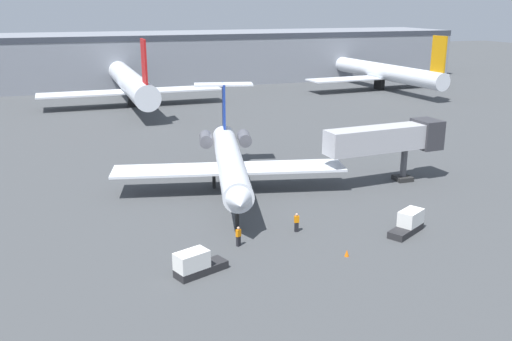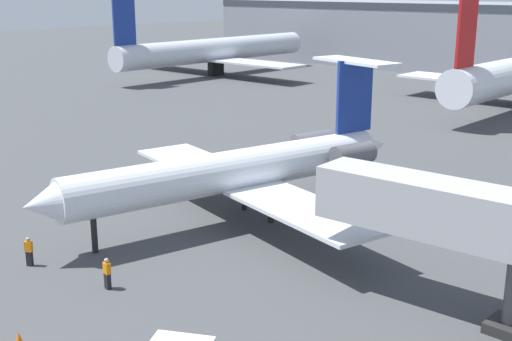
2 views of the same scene
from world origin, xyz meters
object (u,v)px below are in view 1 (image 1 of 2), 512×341
(jet_bridge, at_px, (392,139))
(parked_airliner_centre, at_px, (381,72))
(traffic_cone_near, at_px, (347,253))
(parked_airliner_west_mid, at_px, (131,83))
(baggage_tug_lead, at_px, (409,223))
(ground_crew_marshaller, at_px, (297,222))
(baggage_tug_trailing, at_px, (196,264))
(ground_crew_loader, at_px, (238,236))
(regional_jet, at_px, (229,159))

(jet_bridge, bearing_deg, parked_airliner_centre, 59.92)
(jet_bridge, relative_size, traffic_cone_near, 25.34)
(parked_airliner_west_mid, height_order, parked_airliner_centre, parked_airliner_west_mid)
(jet_bridge, bearing_deg, parked_airliner_west_mid, 109.74)
(jet_bridge, xyz_separation_m, traffic_cone_near, (-13.33, -15.45, -4.69))
(jet_bridge, relative_size, baggage_tug_lead, 3.35)
(jet_bridge, distance_m, traffic_cone_near, 20.94)
(ground_crew_marshaller, relative_size, baggage_tug_lead, 0.41)
(parked_airliner_west_mid, bearing_deg, baggage_tug_trailing, -93.36)
(jet_bridge, distance_m, baggage_tug_lead, 14.76)
(jet_bridge, xyz_separation_m, parked_airliner_centre, (35.92, 62.02, -0.87))
(ground_crew_loader, bearing_deg, baggage_tug_lead, -7.64)
(ground_crew_marshaller, xyz_separation_m, baggage_tug_trailing, (-10.06, -5.07, -0.02))
(regional_jet, xyz_separation_m, baggage_tug_trailing, (-7.68, -17.52, -2.71))
(baggage_tug_trailing, xyz_separation_m, traffic_cone_near, (11.85, -0.80, -0.56))
(baggage_tug_trailing, bearing_deg, ground_crew_marshaller, 26.75)
(ground_crew_marshaller, relative_size, ground_crew_loader, 1.00)
(ground_crew_marshaller, bearing_deg, regional_jet, 100.80)
(baggage_tug_lead, distance_m, parked_airliner_centre, 85.85)
(parked_airliner_west_mid, bearing_deg, jet_bridge, -70.26)
(ground_crew_loader, xyz_separation_m, parked_airliner_centre, (56.68, 72.86, 3.24))
(ground_crew_marshaller, xyz_separation_m, baggage_tug_lead, (9.09, -3.24, -0.02))
(jet_bridge, relative_size, baggage_tug_trailing, 3.29)
(ground_crew_marshaller, height_order, baggage_tug_trailing, baggage_tug_trailing)
(traffic_cone_near, height_order, parked_airliner_west_mid, parked_airliner_west_mid)
(baggage_tug_lead, bearing_deg, parked_airliner_centre, 60.73)
(ground_crew_marshaller, bearing_deg, baggage_tug_lead, -19.60)
(baggage_tug_lead, relative_size, traffic_cone_near, 7.57)
(jet_bridge, height_order, baggage_tug_lead, jet_bridge)
(parked_airliner_centre, bearing_deg, jet_bridge, -120.08)
(jet_bridge, relative_size, parked_airliner_west_mid, 0.34)
(regional_jet, distance_m, traffic_cone_near, 19.07)
(parked_airliner_west_mid, bearing_deg, ground_crew_marshaller, -85.13)
(regional_jet, height_order, ground_crew_marshaller, regional_jet)
(baggage_tug_lead, xyz_separation_m, traffic_cone_near, (-7.30, -2.63, -0.56))
(baggage_tug_trailing, xyz_separation_m, parked_airliner_centre, (61.09, 76.67, 3.26))
(ground_crew_loader, relative_size, traffic_cone_near, 3.07)
(jet_bridge, relative_size, ground_crew_loader, 8.25)
(baggage_tug_lead, bearing_deg, ground_crew_marshaller, 160.40)
(traffic_cone_near, bearing_deg, ground_crew_loader, 148.25)
(ground_crew_loader, height_order, parked_airliner_west_mid, parked_airliner_west_mid)
(regional_jet, relative_size, jet_bridge, 1.93)
(traffic_cone_near, xyz_separation_m, parked_airliner_west_mid, (-7.57, 73.67, 4.18))
(ground_crew_marshaller, distance_m, baggage_tug_trailing, 11.26)
(baggage_tug_lead, height_order, traffic_cone_near, baggage_tug_lead)
(traffic_cone_near, bearing_deg, parked_airliner_west_mid, 95.87)
(baggage_tug_trailing, distance_m, traffic_cone_near, 11.89)
(baggage_tug_lead, bearing_deg, traffic_cone_near, -160.22)
(regional_jet, relative_size, ground_crew_loader, 15.93)
(ground_crew_marshaller, distance_m, baggage_tug_lead, 9.65)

